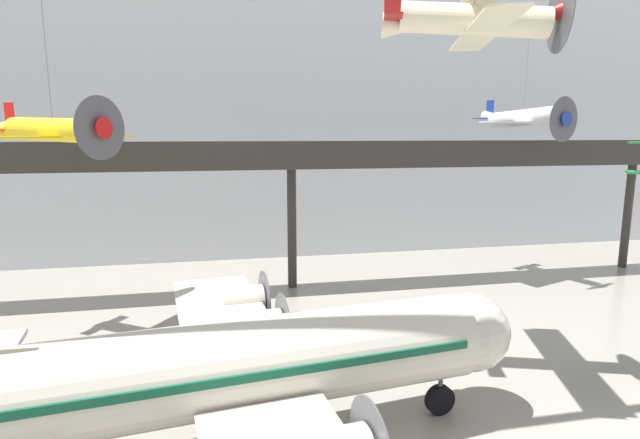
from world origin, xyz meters
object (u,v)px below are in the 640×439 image
airliner_silver_main (229,369)px  suspended_plane_yellow_lowwing (53,130)px  suspended_plane_white_twin (523,118)px  suspended_plane_cream_biplane (474,19)px

airliner_silver_main → suspended_plane_yellow_lowwing: 17.86m
suspended_plane_white_twin → suspended_plane_cream_biplane: 19.61m
suspended_plane_white_twin → suspended_plane_cream_biplane: bearing=-59.8°
airliner_silver_main → suspended_plane_yellow_lowwing: bearing=117.8°
airliner_silver_main → suspended_plane_white_twin: suspended_plane_white_twin is taller
suspended_plane_white_twin → suspended_plane_yellow_lowwing: suspended_plane_white_twin is taller
suspended_plane_white_twin → suspended_plane_cream_biplane: (-12.40, -14.71, 3.81)m
airliner_silver_main → suspended_plane_yellow_lowwing: (-8.99, 12.81, 8.61)m
suspended_plane_yellow_lowwing → suspended_plane_cream_biplane: 22.48m
suspended_plane_white_twin → airliner_silver_main: bearing=-71.0°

